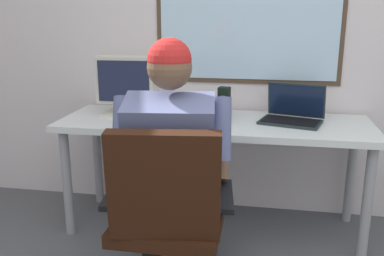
# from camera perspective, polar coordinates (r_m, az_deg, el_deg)

# --- Properties ---
(wall_rear) EXTENTS (5.27, 0.08, 2.76)m
(wall_rear) POSITION_cam_1_polar(r_m,az_deg,el_deg) (2.87, 9.41, 15.64)
(wall_rear) COLOR silver
(wall_rear) RESTS_ON ground
(desk) EXTENTS (1.89, 0.62, 0.72)m
(desk) POSITION_cam_1_polar(r_m,az_deg,el_deg) (2.62, 2.98, -0.64)
(desk) COLOR #939198
(desk) RESTS_ON ground
(office_chair) EXTENTS (0.60, 0.59, 0.93)m
(office_chair) POSITION_cam_1_polar(r_m,az_deg,el_deg) (1.84, -3.30, -11.21)
(office_chair) COLOR black
(office_chair) RESTS_ON ground
(person_seated) EXTENTS (0.57, 0.81, 1.26)m
(person_seated) POSITION_cam_1_polar(r_m,az_deg,el_deg) (2.01, -2.49, -4.97)
(person_seated) COLOR navy
(person_seated) RESTS_ON ground
(crt_monitor) EXTENTS (0.37, 0.25, 0.38)m
(crt_monitor) POSITION_cam_1_polar(r_m,az_deg,el_deg) (2.73, -8.83, 6.04)
(crt_monitor) COLOR beige
(crt_monitor) RESTS_ON desk
(laptop) EXTENTS (0.41, 0.35, 0.22)m
(laptop) POSITION_cam_1_polar(r_m,az_deg,el_deg) (2.63, 13.43, 2.15)
(laptop) COLOR #1D292C
(laptop) RESTS_ON desk
(wine_glass) EXTENTS (0.07, 0.07, 0.15)m
(wine_glass) POSITION_cam_1_polar(r_m,az_deg,el_deg) (2.49, 3.90, 2.78)
(wine_glass) COLOR silver
(wine_glass) RESTS_ON desk
(desk_speaker) EXTENTS (0.08, 0.08, 0.19)m
(desk_speaker) POSITION_cam_1_polar(r_m,az_deg,el_deg) (2.67, 4.33, 3.49)
(desk_speaker) COLOR black
(desk_speaker) RESTS_ON desk
(book_stack) EXTENTS (0.18, 0.14, 0.06)m
(book_stack) POSITION_cam_1_polar(r_m,az_deg,el_deg) (2.56, -0.24, 1.59)
(book_stack) COLOR #274393
(book_stack) RESTS_ON desk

